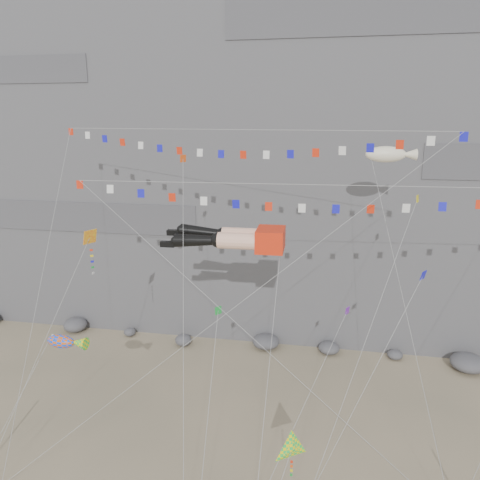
{
  "coord_description": "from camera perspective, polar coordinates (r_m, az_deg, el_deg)",
  "views": [
    {
      "loc": [
        5.09,
        -24.04,
        21.36
      ],
      "look_at": [
        -1.06,
        9.0,
        12.74
      ],
      "focal_mm": 35.0,
      "sensor_mm": 36.0,
      "label": 1
    }
  ],
  "objects": [
    {
      "name": "harlequin_kite",
      "position": [
        31.11,
        -17.86,
        0.28
      ],
      "size": [
        5.78,
        7.85,
        16.4
      ],
      "color": "red",
      "rests_on": "ground"
    },
    {
      "name": "fish_windsock",
      "position": [
        31.53,
        -21.02,
        -11.49
      ],
      "size": [
        6.28,
        3.73,
        9.78
      ],
      "color": "#E7580B",
      "rests_on": "ground"
    },
    {
      "name": "ground",
      "position": [
        32.56,
        -1.19,
        -26.61
      ],
      "size": [
        120.0,
        120.0,
        0.0
      ],
      "primitive_type": "plane",
      "color": "tan",
      "rests_on": "ground"
    },
    {
      "name": "legs_kite",
      "position": [
        31.02,
        -0.44,
        0.22
      ],
      "size": [
        8.22,
        15.6,
        19.81
      ],
      "rotation": [
        0.0,
        0.0,
        0.02
      ],
      "color": "red",
      "rests_on": "ground"
    },
    {
      "name": "flag_banner_upper",
      "position": [
        32.74,
        -1.03,
        13.26
      ],
      "size": [
        27.97,
        15.14,
        26.53
      ],
      "color": "red",
      "rests_on": "ground"
    },
    {
      "name": "blimp_windsock",
      "position": [
        35.75,
        17.36,
        9.87
      ],
      "size": [
        5.64,
        13.91,
        23.28
      ],
      "color": "#F5EBCA",
      "rests_on": "ground"
    },
    {
      "name": "small_kite_c",
      "position": [
        29.34,
        -2.72,
        -9.01
      ],
      "size": [
        1.52,
        10.53,
        13.98
      ],
      "color": "#179630",
      "rests_on": "ground"
    },
    {
      "name": "small_kite_e",
      "position": [
        27.29,
        21.2,
        -4.54
      ],
      "size": [
        7.53,
        7.14,
        16.19
      ],
      "color": "#1716C6",
      "rests_on": "ground"
    },
    {
      "name": "cliff",
      "position": [
        56.39,
        5.62,
        18.03
      ],
      "size": [
        80.0,
        28.0,
        50.0
      ],
      "primitive_type": "cube",
      "color": "slate",
      "rests_on": "ground"
    },
    {
      "name": "talus_boulders",
      "position": [
        46.27,
        3.17,
        -12.29
      ],
      "size": [
        60.0,
        3.0,
        1.2
      ],
      "primitive_type": null,
      "color": "#58575C",
      "rests_on": "ground"
    },
    {
      "name": "delta_kite",
      "position": [
        26.08,
        6.34,
        -24.03
      ],
      "size": [
        2.83,
        4.16,
        6.83
      ],
      "color": "yellow",
      "rests_on": "ground"
    },
    {
      "name": "flag_banner_lower",
      "position": [
        29.12,
        9.73,
        6.6
      ],
      "size": [
        31.1,
        6.95,
        20.37
      ],
      "color": "red",
      "rests_on": "ground"
    },
    {
      "name": "small_kite_d",
      "position": [
        33.06,
        20.54,
        3.9
      ],
      "size": [
        8.27,
        16.59,
        24.05
      ],
      "color": "yellow",
      "rests_on": "ground"
    },
    {
      "name": "small_kite_b",
      "position": [
        30.63,
        12.74,
        -8.88
      ],
      "size": [
        6.0,
        10.75,
        14.98
      ],
      "color": "purple",
      "rests_on": "ground"
    },
    {
      "name": "small_kite_a",
      "position": [
        31.84,
        -6.96,
        8.95
      ],
      "size": [
        3.62,
        12.05,
        22.22
      ],
      "color": "#E04A12",
      "rests_on": "ground"
    }
  ]
}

